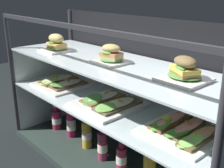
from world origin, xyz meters
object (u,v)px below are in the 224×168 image
Objects in this scene: juice_bottle_back_left at (121,158)px; plated_roll_sandwich_far_right at (56,44)px; open_sandwich_tray_far_left at (108,103)px; juice_bottle_near_post at (71,123)px; juice_bottle_front_middle at (87,133)px; open_sandwich_tray_mid_right at (63,83)px; open_sandwich_tray_mid_left at (184,129)px; juice_bottle_front_right_end at (103,145)px; plated_roll_sandwich_mid_left at (111,56)px; juice_bottle_tucked_behind at (57,119)px; plated_roll_sandwich_center at (184,72)px.

plated_roll_sandwich_far_right is at bearing -176.43° from juice_bottle_back_left.
juice_bottle_near_post is at bearing 176.45° from open_sandwich_tray_far_left.
juice_bottle_front_middle is at bearing 178.07° from juice_bottle_back_left.
open_sandwich_tray_mid_right is at bearing 178.64° from open_sandwich_tray_far_left.
juice_bottle_near_post is (0.06, 0.02, -0.29)m from open_sandwich_tray_mid_right.
open_sandwich_tray_mid_left reaches higher than juice_bottle_front_right_end.
juice_bottle_front_right_end is 1.15× the size of juice_bottle_back_left.
juice_bottle_front_middle is (-0.24, -0.00, -0.57)m from plated_roll_sandwich_mid_left.
juice_bottle_tucked_behind is 0.78× the size of juice_bottle_near_post.
plated_roll_sandwich_far_right is 0.91× the size of plated_roll_sandwich_center.
plated_roll_sandwich_mid_left is 0.92× the size of juice_bottle_tucked_behind.
plated_roll_sandwich_mid_left is 0.56m from open_sandwich_tray_mid_right.
juice_bottle_front_middle is (-0.69, -0.03, -0.57)m from plated_roll_sandwich_center.
open_sandwich_tray_far_left is at bearing -3.55° from juice_bottle_near_post.
juice_bottle_front_right_end is at bearing -0.77° from juice_bottle_tucked_behind.
plated_roll_sandwich_mid_left is at bearing 90.88° from open_sandwich_tray_far_left.
open_sandwich_tray_far_left is 1.88× the size of juice_bottle_tucked_behind.
juice_bottle_back_left reaches higher than juice_bottle_tucked_behind.
open_sandwich_tray_mid_left is 1.50× the size of juice_bottle_front_middle.
juice_bottle_tucked_behind is (-0.61, -0.01, -0.59)m from plated_roll_sandwich_mid_left.
open_sandwich_tray_mid_left reaches higher than juice_bottle_back_left.
plated_roll_sandwich_mid_left is at bearing 18.83° from juice_bottle_front_right_end.
plated_roll_sandwich_center is at bearing 3.01° from plated_roll_sandwich_mid_left.
plated_roll_sandwich_far_right is 0.93m from plated_roll_sandwich_center.
plated_roll_sandwich_center is (0.45, 0.02, 0.00)m from plated_roll_sandwich_mid_left.
juice_bottle_front_middle reaches higher than juice_bottle_tucked_behind.
plated_roll_sandwich_mid_left is at bearing 1.17° from juice_bottle_tucked_behind.
juice_bottle_front_right_end is at bearing -3.62° from juice_bottle_near_post.
open_sandwich_tray_mid_right reaches higher than juice_bottle_tucked_behind.
plated_roll_sandwich_center is 0.99× the size of juice_bottle_back_left.
juice_bottle_back_left is (0.11, 0.01, -0.32)m from open_sandwich_tray_far_left.
juice_bottle_back_left is at bearing -2.16° from juice_bottle_near_post.
plated_roll_sandwich_center reaches higher than open_sandwich_tray_mid_left.
open_sandwich_tray_mid_left is 0.49m from juice_bottle_back_left.
plated_roll_sandwich_far_right is 0.48m from plated_roll_sandwich_mid_left.
open_sandwich_tray_far_left reaches higher than juice_bottle_front_right_end.
plated_roll_sandwich_far_right is at bearing -16.66° from juice_bottle_tucked_behind.
plated_roll_sandwich_mid_left is at bearing -176.40° from open_sandwich_tray_mid_left.
plated_roll_sandwich_far_right reaches higher than juice_bottle_front_right_end.
open_sandwich_tray_mid_left is 1.47× the size of juice_bottle_near_post.
open_sandwich_tray_mid_right is at bearing 179.51° from juice_bottle_back_left.
plated_roll_sandwich_mid_left reaches higher than open_sandwich_tray_mid_left.
juice_bottle_back_left is at bearing -173.37° from plated_roll_sandwich_center.
juice_bottle_front_middle is (0.25, 0.01, -0.30)m from open_sandwich_tray_mid_right.
open_sandwich_tray_mid_right is (-0.94, -0.04, -0.27)m from plated_roll_sandwich_center.
plated_roll_sandwich_far_right is 0.78× the size of juice_bottle_front_right_end.
juice_bottle_tucked_behind is 0.55m from juice_bottle_front_right_end.
plated_roll_sandwich_far_right is 0.71m from juice_bottle_front_right_end.
open_sandwich_tray_mid_left is at bearing 15.60° from plated_roll_sandwich_center.
open_sandwich_tray_mid_left reaches higher than juice_bottle_front_middle.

